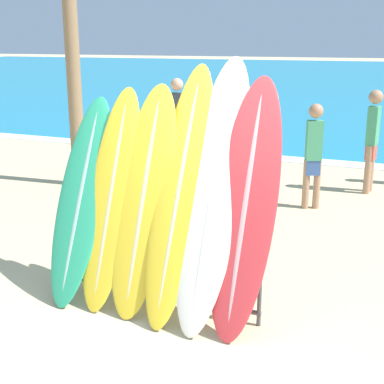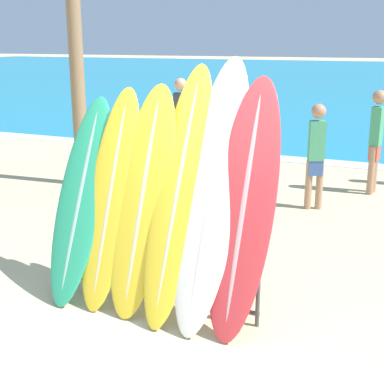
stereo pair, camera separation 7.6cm
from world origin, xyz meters
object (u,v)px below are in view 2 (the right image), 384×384
(surfboard_slot_3, at_px, (179,192))
(surfboard_slot_0, at_px, (81,199))
(surfboard_slot_4, at_px, (212,192))
(surfboard_slot_5, at_px, (244,206))
(person_far_right, at_px, (181,121))
(surfboard_rack, at_px, (159,258))
(surfboard_slot_2, at_px, (143,199))
(surfboard_slot_1, at_px, (111,197))
(person_far_left, at_px, (376,138))
(person_near_water, at_px, (316,153))

(surfboard_slot_3, bearing_deg, surfboard_slot_0, -175.89)
(surfboard_slot_4, distance_m, surfboard_slot_5, 0.33)
(surfboard_slot_5, height_order, person_far_right, surfboard_slot_5)
(surfboard_slot_3, relative_size, surfboard_slot_4, 0.97)
(surfboard_rack, relative_size, surfboard_slot_2, 0.96)
(surfboard_slot_2, bearing_deg, surfboard_slot_1, -178.76)
(surfboard_slot_1, height_order, surfboard_slot_5, surfboard_slot_5)
(surfboard_slot_3, relative_size, person_far_right, 1.27)
(person_far_left, bearing_deg, surfboard_slot_2, -8.68)
(person_near_water, bearing_deg, surfboard_slot_5, -111.39)
(surfboard_rack, xyz_separation_m, surfboard_slot_4, (0.50, 0.10, 0.69))
(surfboard_slot_3, height_order, surfboard_slot_5, surfboard_slot_3)
(surfboard_slot_0, bearing_deg, surfboard_slot_4, 3.93)
(surfboard_slot_0, xyz_separation_m, person_far_left, (2.34, 4.98, -0.04))
(person_near_water, height_order, person_far_right, person_far_right)
(surfboard_slot_1, relative_size, person_far_right, 1.14)
(surfboard_slot_5, relative_size, person_far_left, 1.28)
(surfboard_rack, xyz_separation_m, person_far_right, (-2.14, 5.18, 0.49))
(surfboard_slot_5, bearing_deg, surfboard_slot_0, -178.25)
(surfboard_slot_2, xyz_separation_m, surfboard_slot_5, (0.99, 0.02, 0.05))
(surfboard_rack, distance_m, surfboard_slot_3, 0.68)
(person_far_left, xyz_separation_m, person_far_right, (-3.62, 0.19, 0.04))
(surfboard_slot_1, bearing_deg, surfboard_slot_5, 1.33)
(surfboard_slot_0, height_order, surfboard_slot_3, surfboard_slot_3)
(surfboard_slot_3, xyz_separation_m, person_far_left, (1.31, 4.91, -0.21))
(surfboard_slot_4, xyz_separation_m, person_far_right, (-2.64, 5.09, -0.20))
(surfboard_slot_0, xyz_separation_m, surfboard_slot_5, (1.67, 0.05, 0.12))
(person_near_water, relative_size, person_far_left, 0.93)
(surfboard_slot_0, relative_size, person_far_left, 1.14)
(surfboard_slot_4, bearing_deg, person_near_water, 85.97)
(surfboard_rack, distance_m, surfboard_slot_4, 0.86)
(surfboard_rack, distance_m, surfboard_slot_5, 1.02)
(surfboard_rack, distance_m, person_far_left, 5.23)
(surfboard_slot_5, xyz_separation_m, person_far_left, (0.67, 4.93, -0.16))
(surfboard_slot_3, relative_size, person_near_water, 1.43)
(surfboard_slot_1, bearing_deg, surfboard_rack, -2.95)
(surfboard_slot_1, relative_size, surfboard_slot_2, 0.98)
(surfboard_rack, bearing_deg, surfboard_slot_4, 11.23)
(surfboard_slot_0, xyz_separation_m, person_far_right, (-1.28, 5.18, 0.01))
(surfboard_slot_4, relative_size, person_near_water, 1.48)
(surfboard_slot_1, relative_size, surfboard_slot_5, 0.94)
(person_far_right, bearing_deg, surfboard_slot_2, -83.59)
(surfboard_slot_2, bearing_deg, surfboard_slot_0, -177.68)
(person_near_water, bearing_deg, surfboard_slot_1, -131.42)
(surfboard_slot_0, distance_m, surfboard_slot_4, 1.37)
(surfboard_slot_0, height_order, person_far_right, surfboard_slot_0)
(surfboard_slot_1, height_order, person_far_right, surfboard_slot_1)
(person_near_water, bearing_deg, surfboard_slot_0, -135.81)
(surfboard_slot_4, xyz_separation_m, surfboard_slot_5, (0.32, -0.04, -0.08))
(surfboard_rack, height_order, surfboard_slot_1, surfboard_slot_1)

